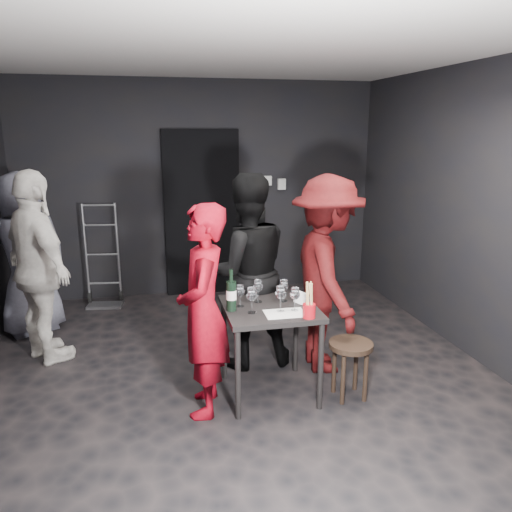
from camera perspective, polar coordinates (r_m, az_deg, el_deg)
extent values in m
cube|color=black|center=(4.45, -2.10, -13.90)|extent=(4.50, 5.00, 0.02)
cube|color=silver|center=(3.96, -2.49, 22.97)|extent=(4.50, 5.00, 0.02)
cube|color=black|center=(6.44, -6.32, 7.56)|extent=(4.50, 0.04, 2.70)
cube|color=black|center=(1.70, 13.41, -12.52)|extent=(4.50, 0.04, 2.70)
cube|color=black|center=(4.91, 24.58, 4.21)|extent=(0.04, 5.00, 2.70)
cube|color=black|center=(6.42, -6.18, 4.84)|extent=(0.95, 0.10, 2.10)
cube|color=#B7B7B2|center=(6.53, 1.23, 8.61)|extent=(0.12, 0.06, 0.12)
cube|color=#B7B7B2|center=(6.58, 2.93, 8.21)|extent=(0.10, 0.06, 0.14)
cylinder|color=#B2B2B7|center=(6.34, -18.86, 0.08)|extent=(0.03, 0.03, 1.25)
cylinder|color=#B2B2B7|center=(6.31, -15.49, 0.26)|extent=(0.03, 0.03, 1.25)
cube|color=#B2B2B7|center=(6.38, -16.85, -5.41)|extent=(0.42, 0.23, 0.03)
cylinder|color=black|center=(6.52, -18.44, -4.49)|extent=(0.04, 0.16, 0.16)
cylinder|color=black|center=(6.49, -15.16, -4.33)|extent=(0.04, 0.16, 0.16)
cube|color=black|center=(3.95, 1.60, -6.04)|extent=(0.72, 0.72, 0.04)
cylinder|color=black|center=(3.76, -2.09, -13.46)|extent=(0.04, 0.04, 0.71)
cylinder|color=black|center=(3.91, 7.40, -12.40)|extent=(0.04, 0.04, 0.71)
cylinder|color=black|center=(4.32, -3.66, -9.56)|extent=(0.04, 0.04, 0.71)
cylinder|color=black|center=(4.46, 4.59, -8.82)|extent=(0.04, 0.04, 0.71)
cylinder|color=black|center=(4.06, 10.80, -9.96)|extent=(0.35, 0.35, 0.04)
cylinder|color=black|center=(4.28, 11.32, -12.31)|extent=(0.04, 0.04, 0.41)
cylinder|color=black|center=(4.21, 8.92, -12.65)|extent=(0.04, 0.04, 0.41)
cylinder|color=black|center=(4.06, 9.91, -13.80)|extent=(0.04, 0.04, 0.41)
cylinder|color=black|center=(4.13, 12.39, -13.42)|extent=(0.04, 0.04, 0.41)
imported|color=maroon|center=(3.70, -6.07, -5.49)|extent=(0.50, 0.68, 1.71)
imported|color=black|center=(4.39, -1.18, -0.04)|extent=(1.01, 0.59, 2.03)
imported|color=#3E090A|center=(4.36, 8.14, -0.40)|extent=(0.68, 1.33, 2.01)
imported|color=silver|center=(4.85, -23.75, 0.50)|extent=(1.17, 1.34, 2.09)
imported|color=slate|center=(5.62, -24.91, 1.32)|extent=(1.07, 0.93, 1.93)
cube|color=white|center=(3.80, 3.33, -6.56)|extent=(0.31, 0.21, 0.00)
cylinder|color=black|center=(3.83, -2.84, -4.59)|extent=(0.08, 0.08, 0.23)
cylinder|color=black|center=(3.78, -2.87, -2.26)|extent=(0.03, 0.03, 0.09)
cylinder|color=white|center=(3.82, -2.84, -4.44)|extent=(0.08, 0.08, 0.07)
cylinder|color=#B00C15|center=(3.72, 6.08, -6.25)|extent=(0.09, 0.09, 0.11)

